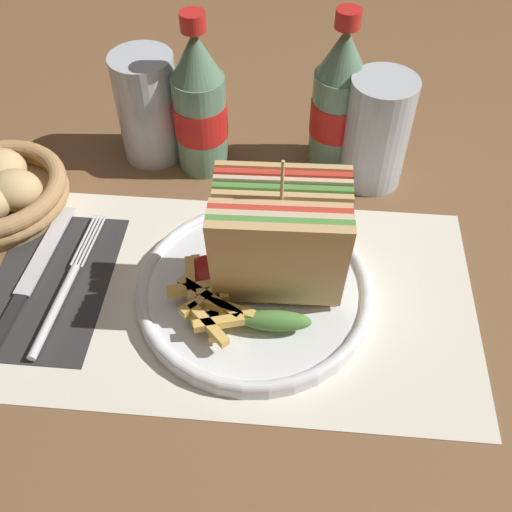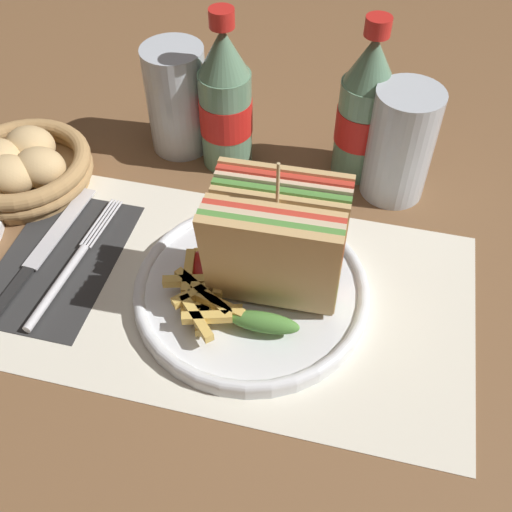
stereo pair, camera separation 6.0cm
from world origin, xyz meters
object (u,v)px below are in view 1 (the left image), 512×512
at_px(plate_main, 254,290).
at_px(coke_bottle_far, 338,103).
at_px(glass_far, 148,108).
at_px(club_sandwich, 279,248).
at_px(knife, 29,281).
at_px(glass_near, 377,132).
at_px(fork, 62,294).
at_px(coke_bottle_near, 200,106).

height_order(plate_main, coke_bottle_far, coke_bottle_far).
bearing_deg(glass_far, club_sandwich, -52.56).
bearing_deg(knife, club_sandwich, 5.17).
bearing_deg(club_sandwich, glass_near, 63.27).
bearing_deg(knife, glass_far, 73.75).
relative_size(plate_main, coke_bottle_far, 1.21).
xyz_separation_m(knife, glass_near, (0.36, 0.20, 0.06)).
distance_m(glass_near, glass_far, 0.28).
height_order(club_sandwich, coke_bottle_far, coke_bottle_far).
relative_size(coke_bottle_far, glass_far, 1.46).
bearing_deg(glass_near, fork, -145.46).
bearing_deg(coke_bottle_near, club_sandwich, -63.14).
relative_size(coke_bottle_near, glass_near, 1.46).
xyz_separation_m(club_sandwich, fork, (-0.22, -0.02, -0.07)).
height_order(club_sandwich, glass_far, club_sandwich).
height_order(coke_bottle_near, coke_bottle_far, same).
distance_m(coke_bottle_near, glass_far, 0.07).
bearing_deg(glass_far, knife, -110.75).
bearing_deg(coke_bottle_near, fork, -116.24).
distance_m(club_sandwich, glass_near, 0.23).
bearing_deg(plate_main, glass_far, 123.71).
distance_m(club_sandwich, fork, 0.23).
distance_m(fork, coke_bottle_far, 0.38).
distance_m(plate_main, club_sandwich, 0.07).
xyz_separation_m(club_sandwich, coke_bottle_far, (0.06, 0.23, 0.01)).
height_order(plate_main, club_sandwich, club_sandwich).
xyz_separation_m(knife, coke_bottle_far, (0.32, 0.23, 0.08)).
bearing_deg(glass_far, glass_near, -5.22).
bearing_deg(fork, knife, 163.51).
relative_size(club_sandwich, coke_bottle_near, 0.83).
xyz_separation_m(club_sandwich, knife, (-0.26, -0.00, -0.07)).
distance_m(plate_main, coke_bottle_far, 0.25).
relative_size(plate_main, knife, 1.10).
bearing_deg(fork, glass_near, 39.04).
bearing_deg(knife, glass_near, 33.97).
relative_size(fork, coke_bottle_far, 0.97).
distance_m(club_sandwich, coke_bottle_near, 0.24).
bearing_deg(glass_near, coke_bottle_far, 148.08).
bearing_deg(coke_bottle_near, glass_near, -2.26).
bearing_deg(coke_bottle_far, knife, -143.50).
xyz_separation_m(knife, coke_bottle_near, (0.15, 0.21, 0.08)).
distance_m(club_sandwich, glass_far, 0.29).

